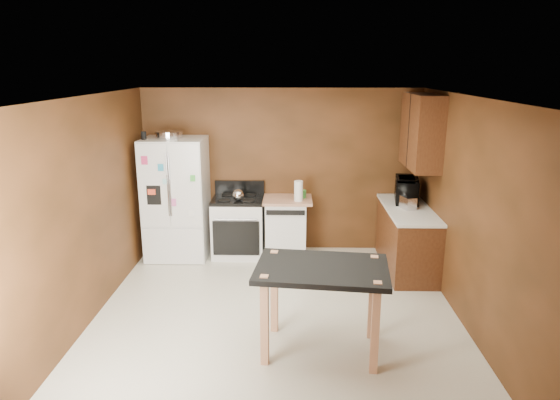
{
  "coord_description": "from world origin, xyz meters",
  "views": [
    {
      "loc": [
        0.17,
        -5.27,
        2.81
      ],
      "look_at": [
        0.02,
        0.85,
        1.16
      ],
      "focal_mm": 32.0,
      "sensor_mm": 36.0,
      "label": 1
    }
  ],
  "objects_px": {
    "roasting_pan": "(169,135)",
    "dishwasher": "(286,226)",
    "microwave": "(407,191)",
    "kettle": "(238,195)",
    "refrigerator": "(176,199)",
    "paper_towel": "(298,191)",
    "green_canister": "(303,194)",
    "island": "(322,279)",
    "pen_cup": "(144,136)",
    "gas_range": "(238,226)",
    "toaster": "(408,203)"
  },
  "relations": [
    {
      "from": "island",
      "to": "kettle",
      "type": "bearing_deg",
      "value": 113.59
    },
    {
      "from": "paper_towel",
      "to": "refrigerator",
      "type": "relative_size",
      "value": 0.17
    },
    {
      "from": "microwave",
      "to": "green_canister",
      "type": "bearing_deg",
      "value": 90.48
    },
    {
      "from": "green_canister",
      "to": "microwave",
      "type": "bearing_deg",
      "value": -8.48
    },
    {
      "from": "refrigerator",
      "to": "green_canister",
      "type": "bearing_deg",
      "value": 4.21
    },
    {
      "from": "roasting_pan",
      "to": "kettle",
      "type": "xyz_separation_m",
      "value": [
        1.0,
        -0.13,
        -0.86
      ]
    },
    {
      "from": "pen_cup",
      "to": "kettle",
      "type": "height_order",
      "value": "pen_cup"
    },
    {
      "from": "dishwasher",
      "to": "roasting_pan",
      "type": "bearing_deg",
      "value": -178.37
    },
    {
      "from": "kettle",
      "to": "refrigerator",
      "type": "relative_size",
      "value": 0.1
    },
    {
      "from": "toaster",
      "to": "island",
      "type": "relative_size",
      "value": 0.17
    },
    {
      "from": "kettle",
      "to": "refrigerator",
      "type": "distance_m",
      "value": 0.94
    },
    {
      "from": "kettle",
      "to": "paper_towel",
      "type": "xyz_separation_m",
      "value": [
        0.88,
        0.06,
        0.05
      ]
    },
    {
      "from": "paper_towel",
      "to": "refrigerator",
      "type": "xyz_separation_m",
      "value": [
        -1.82,
        0.04,
        -0.14
      ]
    },
    {
      "from": "paper_towel",
      "to": "green_canister",
      "type": "xyz_separation_m",
      "value": [
        0.07,
        0.18,
        -0.09
      ]
    },
    {
      "from": "microwave",
      "to": "dishwasher",
      "type": "distance_m",
      "value": 1.86
    },
    {
      "from": "gas_range",
      "to": "island",
      "type": "height_order",
      "value": "gas_range"
    },
    {
      "from": "dishwasher",
      "to": "gas_range",
      "type": "bearing_deg",
      "value": -178.06
    },
    {
      "from": "paper_towel",
      "to": "gas_range",
      "type": "xyz_separation_m",
      "value": [
        -0.91,
        0.1,
        -0.58
      ]
    },
    {
      "from": "pen_cup",
      "to": "gas_range",
      "type": "bearing_deg",
      "value": 8.33
    },
    {
      "from": "green_canister",
      "to": "gas_range",
      "type": "relative_size",
      "value": 0.11
    },
    {
      "from": "toaster",
      "to": "roasting_pan",
      "type": "bearing_deg",
      "value": 153.19
    },
    {
      "from": "kettle",
      "to": "island",
      "type": "relative_size",
      "value": 0.13
    },
    {
      "from": "pen_cup",
      "to": "dishwasher",
      "type": "xyz_separation_m",
      "value": [
        2.02,
        0.21,
        -1.4
      ]
    },
    {
      "from": "pen_cup",
      "to": "gas_range",
      "type": "relative_size",
      "value": 0.1
    },
    {
      "from": "paper_towel",
      "to": "toaster",
      "type": "height_order",
      "value": "paper_towel"
    },
    {
      "from": "roasting_pan",
      "to": "microwave",
      "type": "xyz_separation_m",
      "value": [
        3.44,
        -0.12,
        -0.79
      ]
    },
    {
      "from": "kettle",
      "to": "paper_towel",
      "type": "height_order",
      "value": "paper_towel"
    },
    {
      "from": "dishwasher",
      "to": "refrigerator",
      "type": "bearing_deg",
      "value": -177.01
    },
    {
      "from": "paper_towel",
      "to": "gas_range",
      "type": "bearing_deg",
      "value": 173.56
    },
    {
      "from": "paper_towel",
      "to": "refrigerator",
      "type": "distance_m",
      "value": 1.82
    },
    {
      "from": "roasting_pan",
      "to": "dishwasher",
      "type": "xyz_separation_m",
      "value": [
        1.69,
        0.05,
        -1.4
      ]
    },
    {
      "from": "pen_cup",
      "to": "paper_towel",
      "type": "distance_m",
      "value": 2.35
    },
    {
      "from": "roasting_pan",
      "to": "dishwasher",
      "type": "relative_size",
      "value": 0.44
    },
    {
      "from": "green_canister",
      "to": "refrigerator",
      "type": "distance_m",
      "value": 1.89
    },
    {
      "from": "island",
      "to": "microwave",
      "type": "bearing_deg",
      "value": 61.43
    },
    {
      "from": "paper_towel",
      "to": "dishwasher",
      "type": "bearing_deg",
      "value": 145.75
    },
    {
      "from": "island",
      "to": "roasting_pan",
      "type": "bearing_deg",
      "value": 128.46
    },
    {
      "from": "paper_towel",
      "to": "dishwasher",
      "type": "distance_m",
      "value": 0.63
    },
    {
      "from": "refrigerator",
      "to": "island",
      "type": "height_order",
      "value": "refrigerator"
    },
    {
      "from": "green_canister",
      "to": "island",
      "type": "height_order",
      "value": "green_canister"
    },
    {
      "from": "roasting_pan",
      "to": "dishwasher",
      "type": "height_order",
      "value": "roasting_pan"
    },
    {
      "from": "green_canister",
      "to": "refrigerator",
      "type": "height_order",
      "value": "refrigerator"
    },
    {
      "from": "toaster",
      "to": "paper_towel",
      "type": "bearing_deg",
      "value": 146.11
    },
    {
      "from": "paper_towel",
      "to": "green_canister",
      "type": "distance_m",
      "value": 0.21
    },
    {
      "from": "refrigerator",
      "to": "dishwasher",
      "type": "relative_size",
      "value": 2.02
    },
    {
      "from": "kettle",
      "to": "microwave",
      "type": "height_order",
      "value": "microwave"
    },
    {
      "from": "gas_range",
      "to": "microwave",
      "type": "bearing_deg",
      "value": -3.38
    },
    {
      "from": "kettle",
      "to": "green_canister",
      "type": "bearing_deg",
      "value": 13.97
    },
    {
      "from": "green_canister",
      "to": "island",
      "type": "distance_m",
      "value": 2.73
    },
    {
      "from": "microwave",
      "to": "kettle",
      "type": "bearing_deg",
      "value": 99.24
    }
  ]
}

